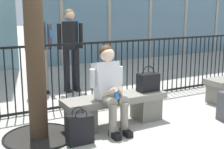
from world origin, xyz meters
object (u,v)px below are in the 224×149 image
bystander_at_railing (38,45)px  shopping_bag (80,129)px  stone_bench (115,107)px  handbag_on_bench (148,82)px  seated_person_with_phone (110,86)px  bystander_further_back (70,44)px

bystander_at_railing → shopping_bag: bearing=-95.5°
stone_bench → handbag_on_bench: 0.66m
seated_person_with_phone → bystander_further_back: (0.33, 2.30, 0.35)m
shopping_bag → bystander_further_back: (0.89, 2.53, 0.81)m
bystander_further_back → seated_person_with_phone: bearing=-98.1°
handbag_on_bench → bystander_further_back: bystander_further_back is taller
seated_person_with_phone → bystander_at_railing: bystander_at_railing is taller
handbag_on_bench → seated_person_with_phone: bearing=-170.9°
handbag_on_bench → bystander_further_back: 2.25m
seated_person_with_phone → shopping_bag: bearing=-157.3°
stone_bench → bystander_further_back: 2.29m
seated_person_with_phone → shopping_bag: seated_person_with_phone is taller
stone_bench → bystander_further_back: size_ratio=0.94×
stone_bench → shopping_bag: shopping_bag is taller
seated_person_with_phone → shopping_bag: 0.77m
handbag_on_bench → bystander_further_back: (-0.42, 2.18, 0.41)m
handbag_on_bench → shopping_bag: bearing=-164.8°
handbag_on_bench → bystander_at_railing: size_ratio=0.23×
seated_person_with_phone → shopping_bag: (-0.57, -0.24, -0.46)m
shopping_bag → stone_bench: bearing=26.6°
stone_bench → seated_person_with_phone: bearing=-141.7°
bystander_further_back → stone_bench: bearing=-94.3°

